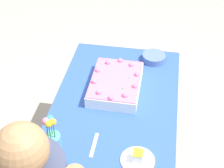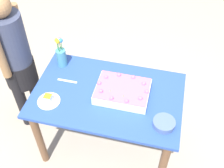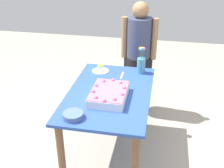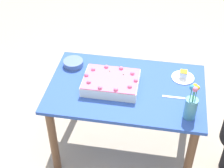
% 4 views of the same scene
% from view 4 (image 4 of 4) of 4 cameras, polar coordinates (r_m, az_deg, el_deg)
% --- Properties ---
extents(ground_plane, '(8.00, 8.00, 0.00)m').
position_cam_4_polar(ground_plane, '(3.40, 2.06, -10.56)').
color(ground_plane, '#AD9E8A').
extents(dining_table, '(1.29, 0.82, 0.78)m').
position_cam_4_polar(dining_table, '(2.93, 2.35, -2.55)').
color(dining_table, '#2C4EA7').
rests_on(dining_table, ground_plane).
extents(sheet_cake, '(0.45, 0.33, 0.11)m').
position_cam_4_polar(sheet_cake, '(2.81, -0.18, 0.26)').
color(sheet_cake, white).
rests_on(sheet_cake, dining_table).
extents(serving_plate_with_slice, '(0.19, 0.19, 0.07)m').
position_cam_4_polar(serving_plate_with_slice, '(2.98, 11.74, 1.29)').
color(serving_plate_with_slice, white).
rests_on(serving_plate_with_slice, dining_table).
extents(cake_knife, '(0.18, 0.02, 0.00)m').
position_cam_4_polar(cake_knife, '(2.78, 10.22, -2.17)').
color(cake_knife, silver).
rests_on(cake_knife, dining_table).
extents(flower_vase, '(0.09, 0.09, 0.31)m').
position_cam_4_polar(flower_vase, '(2.57, 13.01, -3.53)').
color(flower_vase, teal).
rests_on(flower_vase, dining_table).
extents(fruit_bowl, '(0.18, 0.18, 0.05)m').
position_cam_4_polar(fruit_bowl, '(3.08, -6.45, 3.48)').
color(fruit_bowl, '#506898').
rests_on(fruit_bowl, dining_table).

